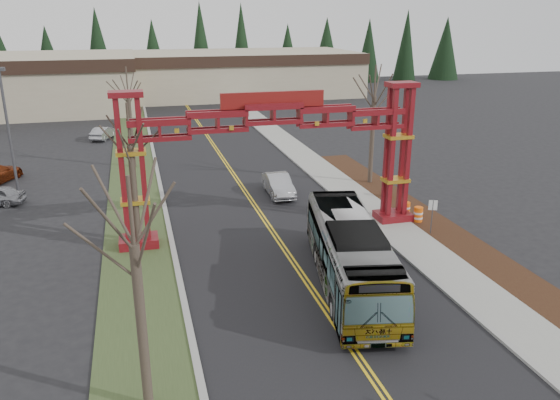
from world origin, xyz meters
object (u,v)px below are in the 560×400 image
object	(u,v)px
street_sign	(433,210)
barrel_north	(388,192)
light_pole_far	(0,82)
barrel_south	(418,215)
parked_car_far_a	(103,133)
silver_sedan	(278,185)
bare_tree_median_mid	(130,146)
bare_tree_median_near	(134,246)
gateway_arch	(273,137)
bare_tree_median_far	(128,93)
barrel_mid	(406,210)
bare_tree_right_far	(374,97)
light_pole_near	(7,122)
transit_bus	(350,254)
retail_building_east	(239,73)

from	to	relation	value
street_sign	barrel_north	world-z (taller)	street_sign
light_pole_far	barrel_south	xyz separation A→B (m)	(31.26, -38.85, -5.00)
parked_car_far_a	barrel_north	xyz separation A→B (m)	(20.79, -26.43, -0.18)
silver_sedan	barrel_south	distance (m)	10.72
silver_sedan	bare_tree_median_mid	distance (m)	13.75
bare_tree_median_near	light_pole_far	bearing A→B (deg)	104.87
gateway_arch	parked_car_far_a	xyz separation A→B (m)	(-11.00, 30.80, -5.30)
bare_tree_median_far	light_pole_far	xyz separation A→B (m)	(-13.87, 20.04, -0.94)
bare_tree_median_near	parked_car_far_a	bearing A→B (deg)	93.82
silver_sedan	barrel_mid	world-z (taller)	silver_sedan
light_pole_far	barrel_north	distance (m)	46.53
bare_tree_median_far	bare_tree_right_far	xyz separation A→B (m)	(18.00, -9.91, 0.35)
bare_tree_median_mid	bare_tree_right_far	xyz separation A→B (m)	(18.00, 8.44, 0.85)
bare_tree_right_far	bare_tree_median_mid	bearing A→B (deg)	-154.88
light_pole_far	barrel_mid	xyz separation A→B (m)	(31.04, -37.60, -5.04)
gateway_arch	bare_tree_median_far	world-z (taller)	gateway_arch
barrel_mid	light_pole_near	bearing A→B (deg)	154.25
transit_bus	silver_sedan	size ratio (longest dim) A/B	2.57
silver_sedan	barrel_south	bearing A→B (deg)	-46.62
bare_tree_median_far	barrel_mid	world-z (taller)	bare_tree_median_far
bare_tree_median_far	barrel_north	world-z (taller)	bare_tree_median_far
barrel_mid	bare_tree_median_near	bearing A→B (deg)	-139.61
bare_tree_median_mid	barrel_north	bearing A→B (deg)	14.68
silver_sedan	bare_tree_median_near	bearing A→B (deg)	-114.07
gateway_arch	bare_tree_median_mid	xyz separation A→B (m)	(-8.00, -0.29, 0.01)
bare_tree_median_far	barrel_north	distance (m)	23.23
parked_car_far_a	street_sign	size ratio (longest dim) A/B	1.85
retail_building_east	bare_tree_median_near	xyz separation A→B (m)	(-18.00, -76.07, 2.47)
transit_bus	bare_tree_median_far	size ratio (longest dim) A/B	1.39
street_sign	barrel_mid	distance (m)	3.49
silver_sedan	street_sign	xyz separation A→B (m)	(6.88, -10.05, 0.84)
light_pole_near	barrel_mid	size ratio (longest dim) A/B	9.08
transit_bus	barrel_mid	xyz separation A→B (m)	(7.26, 8.06, -1.16)
parked_car_far_a	light_pole_near	bearing A→B (deg)	94.30
retail_building_east	bare_tree_median_near	distance (m)	78.21
transit_bus	barrel_mid	bearing A→B (deg)	59.21
bare_tree_median_far	barrel_mid	distance (m)	25.28
retail_building_east	barrel_mid	world-z (taller)	retail_building_east
bare_tree_right_far	barrel_mid	distance (m)	9.96
retail_building_east	light_pole_near	world-z (taller)	light_pole_near
bare_tree_median_near	barrel_mid	size ratio (longest dim) A/B	8.10
bare_tree_median_far	barrel_north	xyz separation A→B (m)	(17.79, -13.69, -5.98)
bare_tree_median_far	street_sign	xyz separation A→B (m)	(17.13, -20.87, -4.87)
bare_tree_median_near	bare_tree_median_far	bearing A→B (deg)	90.00
barrel_mid	bare_tree_right_far	bearing A→B (deg)	83.86
gateway_arch	bare_tree_right_far	bearing A→B (deg)	39.19
transit_bus	street_sign	world-z (taller)	transit_bus
retail_building_east	transit_bus	size ratio (longest dim) A/B	3.17
parked_car_far_a	transit_bus	bearing A→B (deg)	130.27
retail_building_east	bare_tree_median_mid	size ratio (longest dim) A/B	4.56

